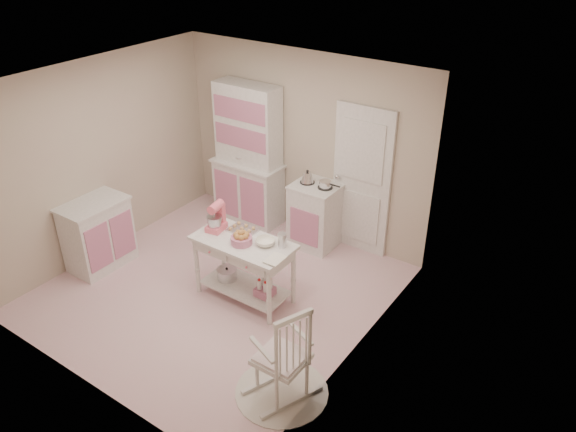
# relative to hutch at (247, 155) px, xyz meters

# --- Properties ---
(room_shell) EXTENTS (3.84, 3.84, 2.62)m
(room_shell) POSITION_rel_hutch_xyz_m (0.79, -1.66, 0.61)
(room_shell) COLOR pink
(room_shell) RESTS_ON ground
(door) EXTENTS (0.82, 0.05, 2.04)m
(door) POSITION_rel_hutch_xyz_m (1.74, 0.21, -0.02)
(door) COLOR white
(door) RESTS_ON ground
(hutch) EXTENTS (1.06, 0.50, 2.08)m
(hutch) POSITION_rel_hutch_xyz_m (0.00, 0.00, 0.00)
(hutch) COLOR white
(hutch) RESTS_ON ground
(stove) EXTENTS (0.62, 0.57, 0.92)m
(stove) POSITION_rel_hutch_xyz_m (1.20, -0.05, -0.58)
(stove) COLOR white
(stove) RESTS_ON ground
(base_cabinet) EXTENTS (0.54, 0.84, 0.92)m
(base_cabinet) POSITION_rel_hutch_xyz_m (-0.84, -2.08, -0.58)
(base_cabinet) COLOR white
(base_cabinet) RESTS_ON ground
(lace_rug) EXTENTS (0.92, 0.92, 0.01)m
(lace_rug) POSITION_rel_hutch_xyz_m (2.40, -2.56, -1.03)
(lace_rug) COLOR white
(lace_rug) RESTS_ON ground
(rocking_chair) EXTENTS (0.72, 0.85, 1.10)m
(rocking_chair) POSITION_rel_hutch_xyz_m (2.40, -2.56, -0.49)
(rocking_chair) COLOR white
(rocking_chair) RESTS_ON ground
(work_table) EXTENTS (1.20, 0.60, 0.80)m
(work_table) POSITION_rel_hutch_xyz_m (1.16, -1.56, -0.64)
(work_table) COLOR white
(work_table) RESTS_ON ground
(stand_mixer) EXTENTS (0.24, 0.31, 0.34)m
(stand_mixer) POSITION_rel_hutch_xyz_m (0.74, -1.54, -0.07)
(stand_mixer) COLOR #FB6A80
(stand_mixer) RESTS_ON work_table
(cookie_tray) EXTENTS (0.34, 0.24, 0.02)m
(cookie_tray) POSITION_rel_hutch_xyz_m (1.01, -1.38, -0.23)
(cookie_tray) COLOR silver
(cookie_tray) RESTS_ON work_table
(bread_basket) EXTENTS (0.25, 0.25, 0.09)m
(bread_basket) POSITION_rel_hutch_xyz_m (1.18, -1.61, -0.19)
(bread_basket) COLOR #C57193
(bread_basket) RESTS_ON work_table
(mixing_bowl) EXTENTS (0.23, 0.23, 0.07)m
(mixing_bowl) POSITION_rel_hutch_xyz_m (1.42, -1.48, -0.20)
(mixing_bowl) COLOR white
(mixing_bowl) RESTS_ON work_table
(metal_pitcher) EXTENTS (0.10, 0.10, 0.17)m
(metal_pitcher) POSITION_rel_hutch_xyz_m (1.60, -1.40, -0.16)
(metal_pitcher) COLOR silver
(metal_pitcher) RESTS_ON work_table
(recipe_book) EXTENTS (0.18, 0.24, 0.02)m
(recipe_book) POSITION_rel_hutch_xyz_m (1.61, -1.68, -0.23)
(recipe_book) COLOR white
(recipe_book) RESTS_ON work_table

